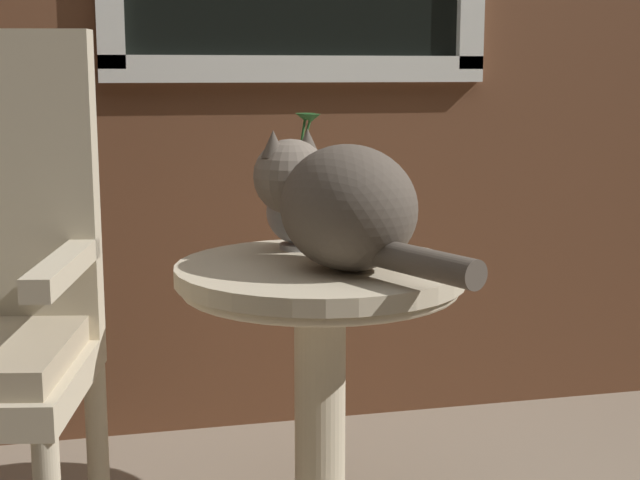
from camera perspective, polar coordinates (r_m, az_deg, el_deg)
wicker_side_table at (r=1.95m, az=0.00°, el=-6.50°), size 0.59×0.59×0.60m
cat at (r=1.85m, az=1.17°, el=2.28°), size 0.35×0.59×0.27m
pewter_vase_with_ivy at (r=2.05m, az=-1.31°, el=2.15°), size 0.14×0.14×0.30m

